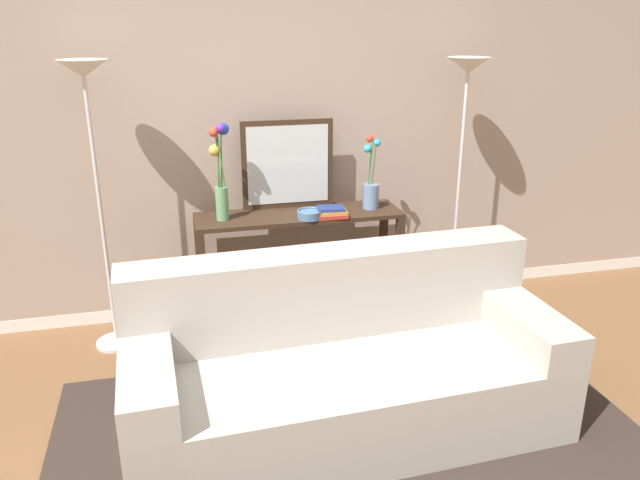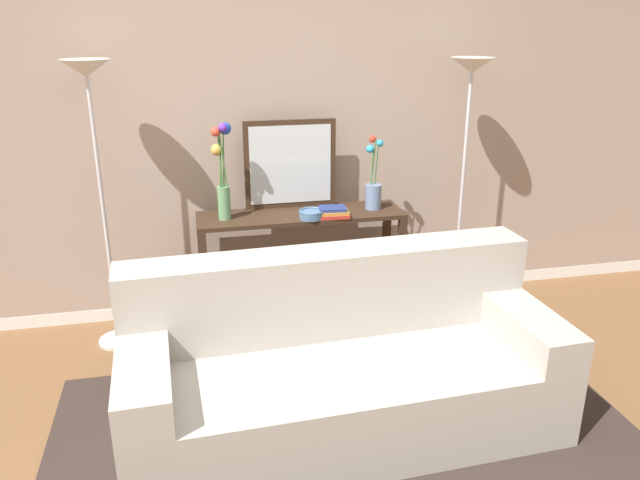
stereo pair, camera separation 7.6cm
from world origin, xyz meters
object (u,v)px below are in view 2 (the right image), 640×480
at_px(vase_short_flowers, 373,188).
at_px(floor_lamp_left, 93,127).
at_px(wall_mirror, 290,164).
at_px(console_table, 301,247).
at_px(book_row_under_console, 240,319).
at_px(vase_tall_flowers, 222,170).
at_px(couch, 341,371).
at_px(floor_lamp_right, 468,117).
at_px(fruit_bowl, 312,214).
at_px(book_stack, 333,212).

bearing_deg(vase_short_flowers, floor_lamp_left, -178.66).
bearing_deg(wall_mirror, vase_short_flowers, -15.55).
xyz_separation_m(console_table, wall_mirror, (-0.04, 0.16, 0.54)).
height_order(floor_lamp_left, book_row_under_console, floor_lamp_left).
bearing_deg(console_table, vase_tall_flowers, -178.65).
xyz_separation_m(couch, floor_lamp_right, (1.14, 1.15, 1.08)).
bearing_deg(fruit_bowl, couch, -93.70).
relative_size(couch, book_row_under_console, 8.59).
bearing_deg(vase_tall_flowers, fruit_bowl, -10.90).
bearing_deg(book_stack, vase_tall_flowers, 171.63).
bearing_deg(book_row_under_console, console_table, -0.00).
height_order(couch, book_stack, couch).
height_order(console_table, floor_lamp_right, floor_lamp_right).
distance_m(couch, fruit_bowl, 1.19).
bearing_deg(couch, fruit_bowl, 86.30).
relative_size(couch, fruit_bowl, 13.41).
relative_size(fruit_bowl, book_stack, 0.76).
distance_m(console_table, book_stack, 0.35).
relative_size(couch, book_stack, 10.24).
bearing_deg(console_table, couch, -90.97).
height_order(floor_lamp_right, wall_mirror, floor_lamp_right).
bearing_deg(fruit_bowl, book_row_under_console, 166.35).
bearing_deg(fruit_bowl, book_stack, 1.60).
height_order(floor_lamp_left, vase_short_flowers, floor_lamp_left).
bearing_deg(wall_mirror, floor_lamp_left, -170.96).
distance_m(floor_lamp_right, fruit_bowl, 1.22).
xyz_separation_m(couch, floor_lamp_left, (-1.21, 1.15, 1.09)).
bearing_deg(wall_mirror, book_stack, -49.49).
xyz_separation_m(floor_lamp_right, wall_mirror, (-1.16, 0.19, -0.31)).
relative_size(couch, wall_mirror, 3.56).
relative_size(console_table, vase_short_flowers, 2.78).
height_order(vase_short_flowers, book_row_under_console, vase_short_flowers).
height_order(wall_mirror, fruit_bowl, wall_mirror).
relative_size(console_table, fruit_bowl, 8.33).
distance_m(vase_short_flowers, book_stack, 0.35).
height_order(couch, floor_lamp_right, floor_lamp_right).
distance_m(couch, console_table, 1.21).
relative_size(console_table, book_stack, 6.36).
relative_size(vase_short_flowers, fruit_bowl, 3.00).
distance_m(vase_short_flowers, fruit_bowl, 0.48).
bearing_deg(couch, floor_lamp_left, 136.38).
distance_m(console_table, wall_mirror, 0.56).
xyz_separation_m(floor_lamp_left, vase_short_flowers, (1.73, 0.04, -0.48)).
bearing_deg(book_stack, floor_lamp_right, 4.88).
distance_m(floor_lamp_right, vase_short_flowers, 0.78).
height_order(floor_lamp_left, fruit_bowl, floor_lamp_left).
xyz_separation_m(book_stack, book_row_under_console, (-0.63, 0.11, -0.76)).
height_order(console_table, book_row_under_console, console_table).
relative_size(floor_lamp_right, wall_mirror, 2.88).
height_order(console_table, vase_short_flowers, vase_short_flowers).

